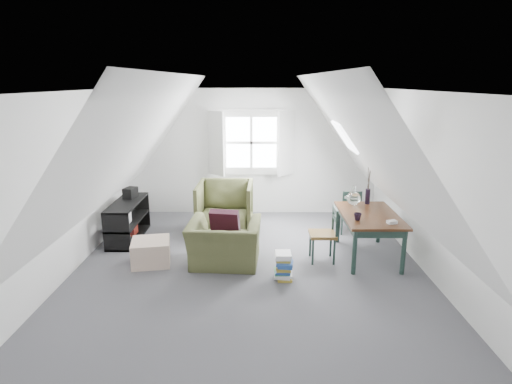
{
  "coord_description": "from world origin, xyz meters",
  "views": [
    {
      "loc": [
        0.13,
        -5.71,
        2.63
      ],
      "look_at": [
        0.1,
        0.6,
        0.99
      ],
      "focal_mm": 30.0,
      "sensor_mm": 36.0,
      "label": 1
    }
  ],
  "objects_px": {
    "dining_chair_near": "(325,233)",
    "dining_chair_far": "(350,210)",
    "armchair_far": "(225,230)",
    "magazine_stack": "(284,266)",
    "armchair_near": "(225,264)",
    "media_shelf": "(127,223)",
    "ottoman": "(151,252)",
    "dining_table": "(369,220)"
  },
  "relations": [
    {
      "from": "dining_chair_near",
      "to": "dining_chair_far",
      "type": "bearing_deg",
      "value": 140.24
    },
    {
      "from": "armchair_far",
      "to": "dining_chair_near",
      "type": "distance_m",
      "value": 2.11
    },
    {
      "from": "magazine_stack",
      "to": "dining_chair_near",
      "type": "bearing_deg",
      "value": 44.16
    },
    {
      "from": "armchair_far",
      "to": "dining_chair_near",
      "type": "bearing_deg",
      "value": -38.05
    },
    {
      "from": "armchair_near",
      "to": "dining_chair_far",
      "type": "bearing_deg",
      "value": -143.06
    },
    {
      "from": "dining_chair_far",
      "to": "dining_chair_near",
      "type": "bearing_deg",
      "value": 63.9
    },
    {
      "from": "media_shelf",
      "to": "ottoman",
      "type": "bearing_deg",
      "value": -58.94
    },
    {
      "from": "armchair_far",
      "to": "dining_table",
      "type": "height_order",
      "value": "dining_table"
    },
    {
      "from": "media_shelf",
      "to": "magazine_stack",
      "type": "distance_m",
      "value": 2.99
    },
    {
      "from": "dining_chair_near",
      "to": "magazine_stack",
      "type": "height_order",
      "value": "dining_chair_near"
    },
    {
      "from": "armchair_far",
      "to": "dining_chair_near",
      "type": "relative_size",
      "value": 1.2
    },
    {
      "from": "ottoman",
      "to": "dining_chair_near",
      "type": "xyz_separation_m",
      "value": [
        2.58,
        0.12,
        0.25
      ]
    },
    {
      "from": "armchair_far",
      "to": "ottoman",
      "type": "height_order",
      "value": "armchair_far"
    },
    {
      "from": "media_shelf",
      "to": "magazine_stack",
      "type": "height_order",
      "value": "media_shelf"
    },
    {
      "from": "ottoman",
      "to": "magazine_stack",
      "type": "distance_m",
      "value": 2.0
    },
    {
      "from": "media_shelf",
      "to": "dining_chair_far",
      "type": "bearing_deg",
      "value": 3.58
    },
    {
      "from": "armchair_far",
      "to": "dining_table",
      "type": "relative_size",
      "value": 0.72
    },
    {
      "from": "armchair_far",
      "to": "dining_table",
      "type": "bearing_deg",
      "value": -25.67
    },
    {
      "from": "dining_table",
      "to": "media_shelf",
      "type": "bearing_deg",
      "value": 164.97
    },
    {
      "from": "dining_table",
      "to": "armchair_near",
      "type": "bearing_deg",
      "value": -176.38
    },
    {
      "from": "dining_chair_far",
      "to": "dining_table",
      "type": "bearing_deg",
      "value": 94.16
    },
    {
      "from": "dining_table",
      "to": "dining_chair_far",
      "type": "distance_m",
      "value": 1.09
    },
    {
      "from": "dining_table",
      "to": "media_shelf",
      "type": "height_order",
      "value": "dining_table"
    },
    {
      "from": "armchair_near",
      "to": "media_shelf",
      "type": "relative_size",
      "value": 0.8
    },
    {
      "from": "armchair_near",
      "to": "armchair_far",
      "type": "bearing_deg",
      "value": -82.17
    },
    {
      "from": "armchair_near",
      "to": "ottoman",
      "type": "distance_m",
      "value": 1.11
    },
    {
      "from": "dining_chair_near",
      "to": "dining_table",
      "type": "bearing_deg",
      "value": 89.32
    },
    {
      "from": "dining_chair_near",
      "to": "magazine_stack",
      "type": "xyz_separation_m",
      "value": [
        -0.65,
        -0.63,
        -0.24
      ]
    },
    {
      "from": "dining_table",
      "to": "magazine_stack",
      "type": "bearing_deg",
      "value": -154.11
    },
    {
      "from": "dining_table",
      "to": "media_shelf",
      "type": "xyz_separation_m",
      "value": [
        -3.91,
        0.75,
        -0.31
      ]
    },
    {
      "from": "dining_chair_far",
      "to": "magazine_stack",
      "type": "bearing_deg",
      "value": 56.54
    },
    {
      "from": "armchair_far",
      "to": "media_shelf",
      "type": "distance_m",
      "value": 1.72
    },
    {
      "from": "ottoman",
      "to": "dining_table",
      "type": "relative_size",
      "value": 0.39
    },
    {
      "from": "ottoman",
      "to": "media_shelf",
      "type": "relative_size",
      "value": 0.43
    },
    {
      "from": "armchair_near",
      "to": "armchair_far",
      "type": "relative_size",
      "value": 1.03
    },
    {
      "from": "ottoman",
      "to": "dining_table",
      "type": "height_order",
      "value": "dining_table"
    },
    {
      "from": "ottoman",
      "to": "dining_chair_far",
      "type": "bearing_deg",
      "value": 22.71
    },
    {
      "from": "armchair_near",
      "to": "ottoman",
      "type": "xyz_separation_m",
      "value": [
        -1.09,
        0.03,
        0.18
      ]
    },
    {
      "from": "media_shelf",
      "to": "magazine_stack",
      "type": "relative_size",
      "value": 3.42
    },
    {
      "from": "ottoman",
      "to": "dining_chair_far",
      "type": "xyz_separation_m",
      "value": [
        3.21,
        1.34,
        0.23
      ]
    },
    {
      "from": "dining_table",
      "to": "dining_chair_near",
      "type": "relative_size",
      "value": 1.67
    },
    {
      "from": "armchair_far",
      "to": "dining_chair_near",
      "type": "height_order",
      "value": "dining_chair_near"
    }
  ]
}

